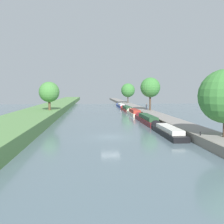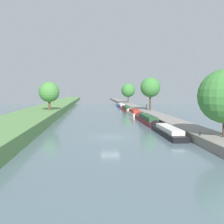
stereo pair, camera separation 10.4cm
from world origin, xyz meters
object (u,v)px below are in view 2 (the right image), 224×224
at_px(narrowboat_black, 166,131).
at_px(narrowboat_red, 126,109).
at_px(narrowboat_maroon, 146,119).
at_px(narrowboat_blue, 121,106).
at_px(mooring_bollard_far, 123,103).
at_px(narrowboat_cream, 134,112).
at_px(person_walking, 146,106).
at_px(mooring_bollard_near, 200,134).

relative_size(narrowboat_black, narrowboat_red, 0.82).
bearing_deg(narrowboat_black, narrowboat_maroon, 89.81).
bearing_deg(narrowboat_black, narrowboat_blue, 89.75).
distance_m(narrowboat_blue, mooring_bollard_far, 6.85).
bearing_deg(mooring_bollard_far, narrowboat_maroon, -92.18).
bearing_deg(narrowboat_maroon, narrowboat_black, -90.19).
bearing_deg(narrowboat_cream, narrowboat_maroon, -90.22).
height_order(narrowboat_black, narrowboat_cream, narrowboat_cream).
relative_size(narrowboat_maroon, person_walking, 9.01).
distance_m(person_walking, mooring_bollard_far, 32.87).
bearing_deg(mooring_bollard_near, narrowboat_cream, 93.11).
bearing_deg(mooring_bollard_near, narrowboat_red, 92.19).
distance_m(narrowboat_black, narrowboat_red, 41.59).
bearing_deg(narrowboat_cream, narrowboat_red, 89.86).
height_order(narrowboat_red, mooring_bollard_far, mooring_bollard_far).
bearing_deg(person_walking, narrowboat_cream, -139.83).
height_order(narrowboat_black, person_walking, person_walking).
bearing_deg(mooring_bollard_far, narrowboat_blue, -104.73).
height_order(narrowboat_cream, narrowboat_blue, narrowboat_cream).
xyz_separation_m(person_walking, mooring_bollard_far, (-2.10, 32.80, -0.65)).
bearing_deg(narrowboat_cream, narrowboat_blue, 89.71).
height_order(narrowboat_blue, person_walking, person_walking).
bearing_deg(person_walking, narrowboat_maroon, -102.54).
height_order(narrowboat_black, narrowboat_blue, narrowboat_black).
relative_size(narrowboat_black, person_walking, 7.24).
bearing_deg(mooring_bollard_near, narrowboat_black, 106.46).
relative_size(narrowboat_blue, mooring_bollard_far, 32.06).
distance_m(narrowboat_red, narrowboat_blue, 15.91).
distance_m(narrowboat_maroon, narrowboat_red, 28.45).
relative_size(narrowboat_blue, person_walking, 8.69).
distance_m(narrowboat_maroon, narrowboat_blue, 44.36).
xyz_separation_m(narrowboat_maroon, narrowboat_blue, (0.21, 44.35, -0.10)).
bearing_deg(narrowboat_maroon, narrowboat_blue, 89.73).
height_order(narrowboat_maroon, mooring_bollard_near, narrowboat_maroon).
height_order(narrowboat_maroon, narrowboat_cream, narrowboat_maroon).
xyz_separation_m(narrowboat_red, narrowboat_blue, (0.12, 15.91, -0.02)).
xyz_separation_m(narrowboat_cream, narrowboat_blue, (0.15, 29.57, -0.07)).
relative_size(narrowboat_black, narrowboat_cream, 1.07).
xyz_separation_m(narrowboat_blue, person_walking, (3.83, -26.21, 1.35)).
height_order(narrowboat_cream, person_walking, person_walking).
bearing_deg(person_walking, mooring_bollard_near, -93.16).
bearing_deg(mooring_bollard_far, mooring_bollard_near, -90.00).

